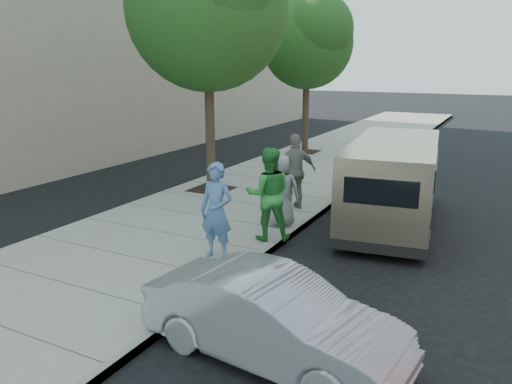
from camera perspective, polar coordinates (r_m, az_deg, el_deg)
ground at (r=12.29m, az=-2.03°, el=-4.01°), size 120.00×120.00×0.00m
sidewalk at (r=12.77m, az=-5.95°, el=-3.02°), size 5.00×60.00×0.15m
curb_face at (r=11.67m, az=4.16°, el=-4.69°), size 0.12×60.00×0.16m
tree_near at (r=14.97m, az=-5.44°, el=20.76°), size 4.62×4.60×7.53m
tree_far at (r=21.69m, az=6.02°, el=17.04°), size 3.92×3.80×6.49m
parking_meter at (r=13.11m, az=2.72°, el=2.08°), size 0.28×0.16×1.29m
van at (r=12.64m, az=15.36°, el=1.22°), size 2.54×5.85×2.10m
sedan at (r=6.86m, az=1.95°, el=-14.25°), size 3.81×1.68×1.21m
person_officer at (r=9.74m, az=-4.55°, el=-2.20°), size 0.70×0.46×1.92m
person_green_shirt at (r=10.75m, az=1.43°, el=-0.25°), size 1.24×1.16×2.03m
person_gray_shirt at (r=11.73m, az=2.91°, el=0.15°), size 0.98×0.85×1.70m
person_striped_polo at (r=13.13m, az=4.51°, el=2.34°), size 1.15×1.18×1.99m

